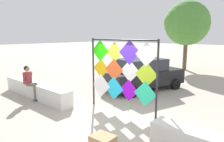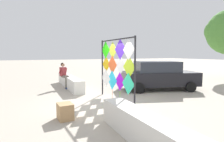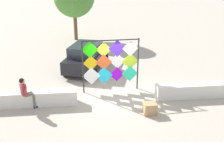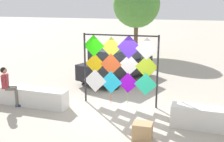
# 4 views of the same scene
# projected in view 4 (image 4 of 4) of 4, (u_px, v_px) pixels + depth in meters

# --- Properties ---
(ground) EXTENTS (120.00, 120.00, 0.00)m
(ground) POSITION_uv_depth(u_px,v_px,m) (119.00, 111.00, 9.91)
(ground) COLOR #ADA393
(plaza_ledge_left) EXTENTS (4.77, 0.58, 0.69)m
(plaza_ledge_left) POSITION_uv_depth(u_px,v_px,m) (11.00, 94.00, 10.69)
(plaza_ledge_left) COLOR silver
(plaza_ledge_left) RESTS_ON ground
(kite_display_rack) EXTENTS (2.89, 0.24, 2.74)m
(kite_display_rack) POSITION_uv_depth(u_px,v_px,m) (120.00, 64.00, 10.22)
(kite_display_rack) COLOR #232328
(kite_display_rack) RESTS_ON ground
(seated_vendor) EXTENTS (0.74, 0.64, 1.54)m
(seated_vendor) POSITION_uv_depth(u_px,v_px,m) (8.00, 83.00, 10.17)
(seated_vendor) COLOR #666056
(seated_vendor) RESTS_ON ground
(parked_car) EXTENTS (3.03, 4.57, 1.64)m
(parked_car) POSITION_uv_depth(u_px,v_px,m) (116.00, 64.00, 13.83)
(parked_car) COLOR black
(parked_car) RESTS_ON ground
(cardboard_box_large) EXTENTS (0.57, 0.46, 0.51)m
(cardboard_box_large) POSITION_uv_depth(u_px,v_px,m) (142.00, 131.00, 7.78)
(cardboard_box_large) COLOR tan
(cardboard_box_large) RESTS_ON ground
(tree_broadleaf) EXTENTS (3.55, 3.55, 5.56)m
(tree_broadleaf) POSITION_uv_depth(u_px,v_px,m) (135.00, 4.00, 20.38)
(tree_broadleaf) COLOR brown
(tree_broadleaf) RESTS_ON ground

